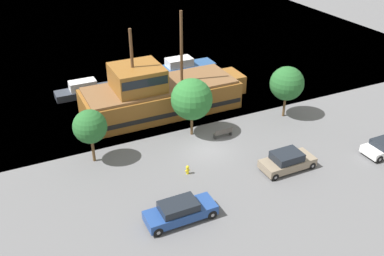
{
  "coord_description": "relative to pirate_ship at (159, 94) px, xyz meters",
  "views": [
    {
      "loc": [
        -14.51,
        -27.67,
        19.96
      ],
      "look_at": [
        -0.38,
        2.0,
        1.2
      ],
      "focal_mm": 40.0,
      "sensor_mm": 36.0,
      "label": 1
    }
  ],
  "objects": [
    {
      "name": "water_surface",
      "position": [
        0.98,
        35.57,
        -1.88
      ],
      "size": [
        80.0,
        80.0,
        0.0
      ],
      "primitive_type": "plane",
      "color": "#33566B",
      "rests_on": "ground"
    },
    {
      "name": "fire_hydrant",
      "position": [
        -1.97,
        -10.99,
        -1.47
      ],
      "size": [
        0.42,
        0.25,
        0.76
      ],
      "color": "yellow",
      "rests_on": "ground_plane"
    },
    {
      "name": "tree_row_mideast",
      "position": [
        1.0,
        -5.53,
        1.67
      ],
      "size": [
        3.71,
        3.71,
        5.41
      ],
      "color": "brown",
      "rests_on": "ground_plane"
    },
    {
      "name": "parked_car_curb_front",
      "position": [
        -4.67,
        -15.62,
        -1.13
      ],
      "size": [
        4.93,
        1.87,
        1.5
      ],
      "color": "navy",
      "rests_on": "ground_plane"
    },
    {
      "name": "bench_promenade_east",
      "position": [
        3.33,
        -7.23,
        -1.44
      ],
      "size": [
        1.76,
        0.45,
        0.85
      ],
      "color": "#4C4742",
      "rests_on": "ground_plane"
    },
    {
      "name": "moored_boat_dockside",
      "position": [
        -5.64,
        7.02,
        -1.26
      ],
      "size": [
        7.06,
        1.87,
        1.7
      ],
      "color": "#2D333D",
      "rests_on": "water_surface"
    },
    {
      "name": "moored_boat_outer",
      "position": [
        6.57,
        8.87,
        -1.27
      ],
      "size": [
        7.8,
        2.42,
        1.67
      ],
      "color": "navy",
      "rests_on": "water_surface"
    },
    {
      "name": "tree_row_east",
      "position": [
        -8.17,
        -5.98,
        1.36
      ],
      "size": [
        2.74,
        2.74,
        4.63
      ],
      "color": "brown",
      "rests_on": "ground_plane"
    },
    {
      "name": "pirate_ship",
      "position": [
        0.0,
        0.0,
        0.0
      ],
      "size": [
        16.71,
        5.76,
        9.88
      ],
      "color": "brown",
      "rests_on": "water_surface"
    },
    {
      "name": "parked_car_curb_mid",
      "position": [
        5.53,
        -13.79,
        -1.13
      ],
      "size": [
        4.44,
        2.0,
        1.54
      ],
      "color": "#7F705B",
      "rests_on": "ground_plane"
    },
    {
      "name": "ground_plane",
      "position": [
        0.98,
        -8.43,
        -1.88
      ],
      "size": [
        160.0,
        160.0,
        0.0
      ],
      "primitive_type": "plane",
      "color": "#5B5B5E"
    },
    {
      "name": "tree_row_midwest",
      "position": [
        10.73,
        -6.2,
        1.6
      ],
      "size": [
        3.27,
        3.27,
        5.12
      ],
      "color": "brown",
      "rests_on": "ground_plane"
    }
  ]
}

